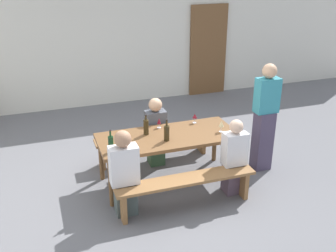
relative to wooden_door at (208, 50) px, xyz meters
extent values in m
plane|color=slate|center=(-2.22, -3.56, -1.05)|extent=(24.00, 24.00, 0.00)
cube|color=silver|center=(-2.22, 0.14, 0.55)|extent=(14.00, 0.20, 3.20)
cube|color=brown|center=(0.00, 0.00, 0.00)|extent=(0.90, 0.06, 2.10)
cube|color=brown|center=(-2.22, -3.56, -0.33)|extent=(2.02, 0.86, 0.05)
cylinder|color=brown|center=(-3.15, -3.93, -0.70)|extent=(0.07, 0.07, 0.70)
cylinder|color=brown|center=(-1.29, -3.93, -0.70)|extent=(0.07, 0.07, 0.70)
cylinder|color=brown|center=(-3.15, -3.19, -0.70)|extent=(0.07, 0.07, 0.70)
cylinder|color=brown|center=(-1.29, -3.19, -0.70)|extent=(0.07, 0.07, 0.70)
cube|color=olive|center=(-2.22, -4.29, -0.62)|extent=(1.92, 0.30, 0.04)
cube|color=olive|center=(-3.08, -4.29, -0.84)|extent=(0.06, 0.24, 0.41)
cube|color=olive|center=(-1.36, -4.29, -0.84)|extent=(0.06, 0.24, 0.41)
cube|color=olive|center=(-2.22, -2.83, -0.62)|extent=(1.92, 0.30, 0.04)
cube|color=olive|center=(-3.08, -2.83, -0.84)|extent=(0.06, 0.24, 0.41)
cube|color=olive|center=(-1.36, -2.83, -0.84)|extent=(0.06, 0.24, 0.41)
cylinder|color=#332814|center=(-2.29, -3.71, -0.19)|extent=(0.08, 0.08, 0.22)
cylinder|color=#332814|center=(-2.29, -3.71, -0.04)|extent=(0.03, 0.03, 0.09)
cylinder|color=black|center=(-2.29, -3.71, 0.01)|extent=(0.03, 0.03, 0.01)
cylinder|color=#143319|center=(-3.09, -3.81, -0.19)|extent=(0.07, 0.07, 0.23)
cylinder|color=#143319|center=(-3.09, -3.81, -0.03)|extent=(0.02, 0.02, 0.08)
cylinder|color=black|center=(-3.09, -3.81, 0.01)|extent=(0.03, 0.03, 0.01)
cylinder|color=#332814|center=(-2.50, -3.42, -0.19)|extent=(0.08, 0.08, 0.22)
cylinder|color=#332814|center=(-2.50, -3.42, -0.04)|extent=(0.03, 0.03, 0.07)
cylinder|color=black|center=(-2.50, -3.42, 0.00)|extent=(0.03, 0.03, 0.01)
cylinder|color=silver|center=(-2.25, -3.26, -0.30)|extent=(0.06, 0.06, 0.01)
cylinder|color=silver|center=(-2.25, -3.26, -0.26)|extent=(0.01, 0.01, 0.06)
cone|color=maroon|center=(-2.25, -3.26, -0.19)|extent=(0.06, 0.06, 0.09)
cylinder|color=silver|center=(-1.44, -3.69, -0.30)|extent=(0.06, 0.06, 0.01)
cylinder|color=silver|center=(-1.44, -3.69, -0.25)|extent=(0.01, 0.01, 0.08)
cone|color=beige|center=(-1.44, -3.69, -0.17)|extent=(0.08, 0.08, 0.09)
cylinder|color=silver|center=(-1.68, -3.25, -0.30)|extent=(0.06, 0.06, 0.01)
cylinder|color=silver|center=(-1.68, -3.25, -0.26)|extent=(0.01, 0.01, 0.08)
cone|color=maroon|center=(-1.68, -3.25, -0.18)|extent=(0.07, 0.07, 0.07)
cube|color=#455250|center=(-3.00, -4.14, -0.83)|extent=(0.28, 0.24, 0.45)
cube|color=silver|center=(-3.00, -4.14, -0.34)|extent=(0.37, 0.20, 0.52)
sphere|color=#A87A5B|center=(-3.00, -4.14, 0.03)|extent=(0.22, 0.22, 0.22)
cube|color=#52404F|center=(-1.44, -4.14, -0.83)|extent=(0.25, 0.24, 0.45)
cube|color=silver|center=(-1.44, -4.14, -0.36)|extent=(0.33, 0.20, 0.48)
sphere|color=beige|center=(-1.44, -4.14, -0.03)|extent=(0.19, 0.19, 0.19)
cube|color=#365637|center=(-2.22, -2.98, -0.83)|extent=(0.24, 0.24, 0.45)
cube|color=#4C515B|center=(-2.22, -2.98, -0.37)|extent=(0.32, 0.20, 0.46)
sphere|color=tan|center=(-2.22, -2.98, -0.03)|extent=(0.21, 0.21, 0.21)
cube|color=#483E57|center=(-0.69, -3.66, -0.57)|extent=(0.26, 0.24, 0.96)
cube|color=teal|center=(-0.69, -3.66, 0.17)|extent=(0.35, 0.20, 0.53)
sphere|color=tan|center=(-0.69, -3.66, 0.55)|extent=(0.22, 0.22, 0.22)
camera|label=1|loc=(-3.93, -8.56, 2.15)|focal=43.18mm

